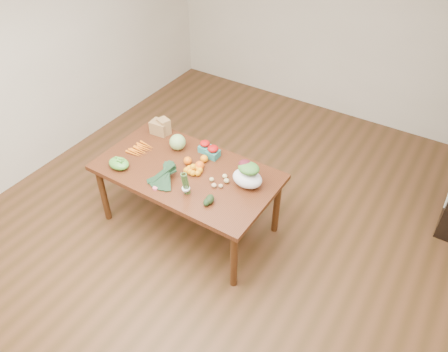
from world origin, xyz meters
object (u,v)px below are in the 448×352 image
Objects in this scene: salad_bag at (247,176)px; mandarin_cluster at (193,168)px; paper_bag at (160,126)px; kale_bunch at (161,177)px; asparagus_bundle at (186,183)px; dining_table at (189,198)px; cabbage at (178,142)px.

mandarin_cluster is at bearing -168.25° from salad_bag.
salad_bag reaches higher than paper_bag.
asparagus_bundle reaches higher than kale_bunch.
asparagus_bundle reaches higher than salad_bag.
cabbage is at bearing 140.25° from dining_table.
kale_bunch is 0.81m from salad_bag.
mandarin_cluster is (0.70, -0.36, -0.04)m from paper_bag.
cabbage reaches higher than mandarin_cluster.
salad_bag is at bearing 45.11° from asparagus_bundle.
cabbage is 0.94× the size of mandarin_cluster.
paper_bag is at bearing 152.73° from mandarin_cluster.
paper_bag reaches higher than dining_table.
dining_table is 10.56× the size of cabbage.
paper_bag is 0.36m from cabbage.
dining_table is 0.43m from mandarin_cluster.
dining_table is 6.12× the size of salad_bag.
salad_bag is at bearing 11.75° from mandarin_cluster.
salad_bag reaches higher than kale_bunch.
cabbage is 0.71m from asparagus_bundle.
cabbage is 0.56m from kale_bunch.
dining_table is at bearing -168.22° from mandarin_cluster.
salad_bag is (0.70, 0.41, 0.03)m from kale_bunch.
cabbage is at bearing 172.72° from salad_bag.
salad_bag is at bearing 31.02° from kale_bunch.
asparagus_bundle reaches higher than mandarin_cluster.
cabbage is at bearing 147.36° from mandarin_cluster.
asparagus_bundle is at bearing -38.31° from paper_bag.
dining_table is at bearing -30.83° from paper_bag.
salad_bag is at bearing -11.22° from paper_bag.
dining_table is at bearing 126.23° from asparagus_bundle.
paper_bag is 1.26m from salad_bag.
mandarin_cluster is 0.61× the size of salad_bag.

